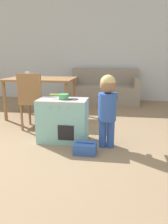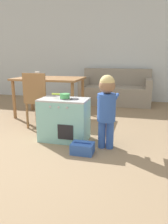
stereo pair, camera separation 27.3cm
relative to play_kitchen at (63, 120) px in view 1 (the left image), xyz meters
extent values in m
plane|color=#8E7556|center=(-0.15, -0.71, -0.28)|extent=(16.00, 16.00, 0.00)
cube|color=silver|center=(-0.15, 3.08, 1.02)|extent=(10.00, 0.06, 2.60)
cube|color=#8CD1CC|center=(0.00, 0.00, -0.01)|extent=(0.64, 0.38, 0.55)
cube|color=#B7BABC|center=(0.00, 0.00, 0.27)|extent=(0.64, 0.38, 0.02)
cylinder|color=#38383D|center=(0.02, 0.00, 0.29)|extent=(0.12, 0.12, 0.01)
cylinder|color=#38383D|center=(0.14, 0.00, 0.29)|extent=(0.12, 0.12, 0.01)
cube|color=black|center=(0.08, -0.19, -0.11)|extent=(0.20, 0.01, 0.19)
cylinder|color=#B2B2B7|center=(-0.11, -0.19, 0.21)|extent=(0.03, 0.01, 0.03)
cylinder|color=#B2B2B7|center=(0.00, -0.19, 0.21)|extent=(0.03, 0.01, 0.03)
cylinder|color=#B2B2B7|center=(0.11, -0.19, 0.21)|extent=(0.03, 0.01, 0.03)
cylinder|color=#4CAD5B|center=(0.02, 0.00, 0.32)|extent=(0.13, 0.13, 0.06)
cylinder|color=#4CAD5B|center=(0.02, 0.00, 0.34)|extent=(0.13, 0.13, 0.01)
cylinder|color=#B7DB33|center=(-0.11, 0.00, 0.34)|extent=(0.12, 0.02, 0.02)
cylinder|color=#335BB7|center=(0.53, -0.14, -0.11)|extent=(0.09, 0.09, 0.35)
cylinder|color=#335BB7|center=(0.63, -0.14, -0.11)|extent=(0.09, 0.09, 0.35)
cylinder|color=#335BB7|center=(0.58, -0.14, 0.23)|extent=(0.22, 0.22, 0.33)
sphere|color=#936B4C|center=(0.58, -0.14, 0.49)|extent=(0.19, 0.19, 0.19)
sphere|color=#DBC17A|center=(0.58, -0.14, 0.52)|extent=(0.18, 0.18, 0.18)
cylinder|color=#335BB7|center=(0.49, -0.01, 0.35)|extent=(0.04, 0.26, 0.04)
cylinder|color=#335BB7|center=(0.68, -0.01, 0.35)|extent=(0.04, 0.26, 0.04)
cube|color=#335BB2|center=(0.35, -0.36, -0.22)|extent=(0.26, 0.19, 0.12)
cylinder|color=#335BB2|center=(0.35, -0.36, -0.15)|extent=(0.21, 0.02, 0.02)
cube|color=olive|center=(-0.69, 1.14, 0.42)|extent=(1.23, 0.79, 0.03)
cylinder|color=olive|center=(-1.24, 0.80, 0.06)|extent=(0.06, 0.06, 0.69)
cylinder|color=olive|center=(-0.13, 0.80, 0.06)|extent=(0.06, 0.06, 0.69)
cylinder|color=olive|center=(-1.24, 1.47, 0.06)|extent=(0.06, 0.06, 0.69)
cylinder|color=olive|center=(-0.13, 1.47, 0.06)|extent=(0.06, 0.06, 0.69)
cube|color=olive|center=(-0.57, 0.47, 0.14)|extent=(0.37, 0.37, 0.03)
cube|color=olive|center=(-0.57, 0.30, 0.37)|extent=(0.37, 0.02, 0.43)
cylinder|color=olive|center=(-0.72, 0.32, -0.08)|extent=(0.04, 0.04, 0.40)
cylinder|color=olive|center=(-0.42, 0.32, -0.08)|extent=(0.04, 0.04, 0.40)
cylinder|color=olive|center=(-0.72, 0.62, -0.08)|extent=(0.04, 0.04, 0.40)
cylinder|color=olive|center=(-0.42, 0.62, -0.08)|extent=(0.04, 0.04, 0.40)
cube|color=gray|center=(0.39, 2.59, -0.07)|extent=(1.65, 0.82, 0.42)
cube|color=gray|center=(0.39, 2.90, 0.34)|extent=(1.65, 0.20, 0.40)
cube|color=gray|center=(-0.37, 2.59, 0.24)|extent=(0.14, 0.82, 0.20)
cube|color=gray|center=(1.14, 2.59, 0.24)|extent=(0.14, 0.82, 0.20)
cylinder|color=white|center=(-1.02, 1.32, 0.49)|extent=(0.09, 0.09, 0.10)
camera|label=1|loc=(0.68, -2.70, 0.81)|focal=35.00mm
camera|label=2|loc=(0.95, -2.65, 0.81)|focal=35.00mm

